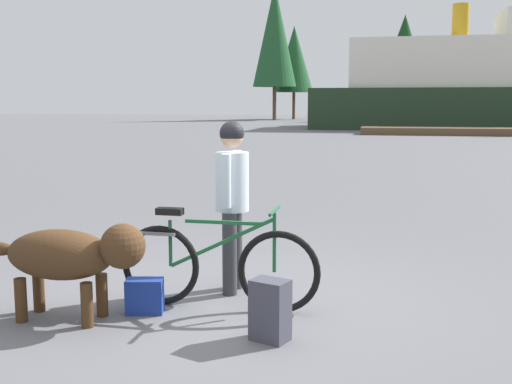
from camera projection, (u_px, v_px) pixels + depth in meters
The scene contains 11 objects.
ground_plane at pixel (221, 303), 5.77m from camera, with size 160.00×160.00×0.00m, color slate.
bicycle at pixel (217, 265), 5.57m from camera, with size 1.82×0.44×0.92m.
person_cyclist at pixel (232, 191), 6.00m from camera, with size 0.32×0.53×1.66m.
dog at pixel (71, 255), 5.26m from camera, with size 1.51×0.50×0.85m.
backpack at pixel (270, 310), 4.85m from camera, with size 0.28×0.20×0.48m, color #3F3F4C.
handbag_pannier at pixel (145, 296), 5.49m from camera, with size 0.32×0.18×0.30m, color navy.
dock_pier at pixel (506, 132), 34.15m from camera, with size 15.58×2.42×0.40m, color brown.
ferry_boat at pixel (507, 86), 42.02m from camera, with size 25.42×8.75×8.30m.
pine_tree_far_left at pixel (275, 36), 61.03m from camera, with size 4.27×4.27×13.10m.
pine_tree_center at pixel (404, 50), 57.86m from camera, with size 4.28×4.28×9.72m.
pine_tree_mid_back at pixel (294, 59), 64.47m from camera, with size 3.99×3.99×9.49m.
Camera 1 is at (1.48, -5.37, 1.84)m, focal length 44.09 mm.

